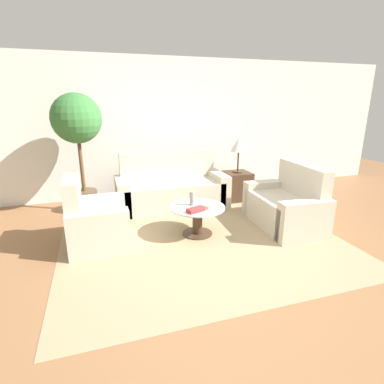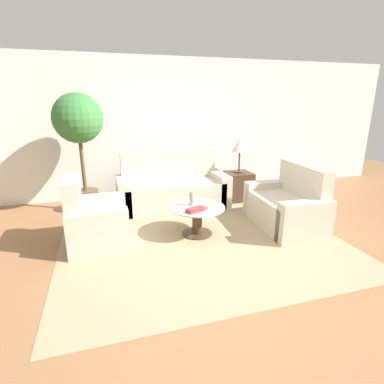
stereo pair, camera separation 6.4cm
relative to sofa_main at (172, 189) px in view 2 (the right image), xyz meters
The scene contains 13 objects.
ground_plane 2.05m from the sofa_main, 87.32° to the right, with size 14.00×14.00×0.00m, color #8E603D.
wall_back 1.31m from the sofa_main, 83.60° to the left, with size 10.00×0.06×2.60m.
rug 1.34m from the sofa_main, 87.68° to the right, with size 3.64×3.45×0.01m.
sofa_main is the anchor object (origin of this frame).
armchair 1.78m from the sofa_main, 138.00° to the right, with size 0.74×0.86×0.91m.
loveseat 2.01m from the sofa_main, 44.36° to the right, with size 0.80×1.29×0.93m.
coffee_table 1.31m from the sofa_main, 87.68° to the right, with size 0.76×0.76×0.41m.
side_table 1.27m from the sofa_main, ahead, with size 0.47×0.47×0.53m.
table_lamp 1.46m from the sofa_main, ahead, with size 0.31×0.31×0.64m.
potted_plant 1.83m from the sofa_main, behind, with size 0.78×0.78×1.93m.
vase 1.24m from the sofa_main, 89.95° to the right, with size 0.07×0.07×0.20m.
bowl 1.41m from the sofa_main, 82.86° to the right, with size 0.19×0.19×0.05m.
book_stack 1.49m from the sofa_main, 91.27° to the right, with size 0.26×0.19×0.05m.
Camera 2 is at (-1.23, -2.97, 1.81)m, focal length 28.00 mm.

